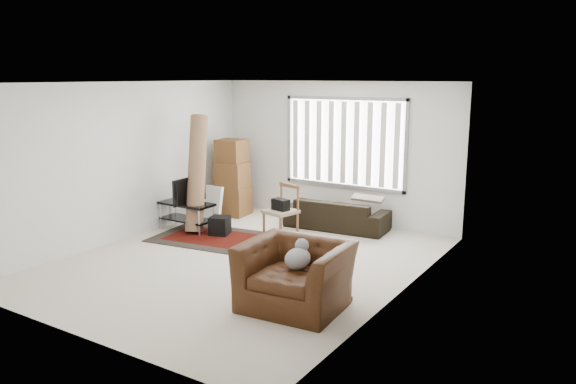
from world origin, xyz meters
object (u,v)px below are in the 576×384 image
(tv_stand, at_px, (187,210))
(moving_boxes, at_px, (232,180))
(sofa, at_px, (337,209))
(armchair, at_px, (295,271))
(side_chair, at_px, (281,209))

(tv_stand, xyz_separation_m, moving_boxes, (-0.02, 1.39, 0.34))
(sofa, bearing_deg, armchair, 104.87)
(moving_boxes, height_order, side_chair, moving_boxes)
(tv_stand, distance_m, armchair, 4.01)
(tv_stand, bearing_deg, armchair, -28.58)
(moving_boxes, height_order, sofa, moving_boxes)
(moving_boxes, relative_size, sofa, 0.81)
(armchair, bearing_deg, tv_stand, 146.94)
(sofa, bearing_deg, moving_boxes, -0.19)
(moving_boxes, xyz_separation_m, armchair, (3.54, -3.31, -0.25))
(side_chair, bearing_deg, tv_stand, -148.92)
(moving_boxes, distance_m, sofa, 2.33)
(moving_boxes, distance_m, side_chair, 1.93)
(tv_stand, height_order, side_chair, side_chair)
(tv_stand, height_order, armchair, armchair)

